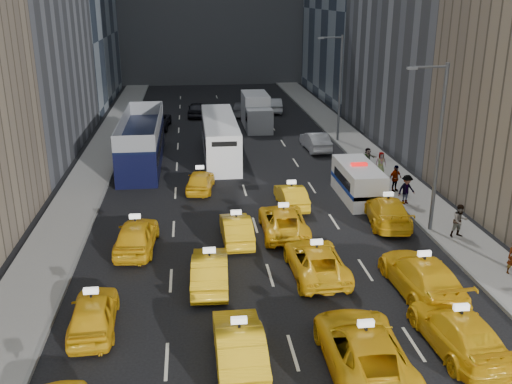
% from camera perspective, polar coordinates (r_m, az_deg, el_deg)
% --- Properties ---
extents(sidewalk_west, '(3.00, 90.00, 0.15)m').
position_cam_1_polar(sidewalk_west, '(42.55, -16.05, 1.92)').
color(sidewalk_west, gray).
rests_on(sidewalk_west, ground).
extents(sidewalk_east, '(3.00, 90.00, 0.15)m').
position_cam_1_polar(sidewalk_east, '(44.17, 11.91, 2.88)').
color(sidewalk_east, gray).
rests_on(sidewalk_east, ground).
extents(curb_west, '(0.15, 90.00, 0.18)m').
position_cam_1_polar(curb_west, '(42.33, -14.12, 2.02)').
color(curb_west, slate).
rests_on(curb_west, ground).
extents(curb_east, '(0.15, 90.00, 0.18)m').
position_cam_1_polar(curb_east, '(43.73, 10.10, 2.86)').
color(curb_east, slate).
rests_on(curb_east, ground).
extents(streetlight_near, '(2.15, 0.22, 9.00)m').
position_cam_1_polar(streetlight_near, '(30.78, 17.64, 4.65)').
color(streetlight_near, '#595B60').
rests_on(streetlight_near, ground).
extents(streetlight_far, '(2.15, 0.22, 9.00)m').
position_cam_1_polar(streetlight_far, '(49.33, 8.28, 10.55)').
color(streetlight_far, '#595B60').
rests_on(streetlight_far, ground).
extents(taxi_5, '(1.68, 4.71, 1.55)m').
position_cam_1_polar(taxi_5, '(20.26, -1.69, -15.09)').
color(taxi_5, yellow).
rests_on(taxi_5, ground).
extents(taxi_6, '(2.76, 5.81, 1.60)m').
position_cam_1_polar(taxi_6, '(20.34, 10.74, -15.21)').
color(taxi_6, yellow).
rests_on(taxi_6, ground).
extents(taxi_7, '(2.34, 5.25, 1.49)m').
position_cam_1_polar(taxi_7, '(22.26, 19.56, -12.95)').
color(taxi_7, yellow).
rests_on(taxi_7, ground).
extents(taxi_8, '(1.87, 4.30, 1.44)m').
position_cam_1_polar(taxi_8, '(22.98, -15.96, -11.53)').
color(taxi_8, yellow).
rests_on(taxi_8, ground).
extents(taxi_9, '(1.77, 4.53, 1.47)m').
position_cam_1_polar(taxi_9, '(25.28, -4.64, -7.79)').
color(taxi_9, yellow).
rests_on(taxi_9, ground).
extents(taxi_10, '(2.44, 5.11, 1.41)m').
position_cam_1_polar(taxi_10, '(26.25, 6.02, -6.83)').
color(taxi_10, yellow).
rests_on(taxi_10, ground).
extents(taxi_11, '(2.48, 5.70, 1.63)m').
position_cam_1_polar(taxi_11, '(25.57, 16.27, -8.02)').
color(taxi_11, yellow).
rests_on(taxi_11, ground).
extents(taxi_12, '(2.19, 4.78, 1.59)m').
position_cam_1_polar(taxi_12, '(29.12, -11.89, -4.25)').
color(taxi_12, yellow).
rests_on(taxi_12, ground).
extents(taxi_13, '(1.58, 4.24, 1.38)m').
position_cam_1_polar(taxi_13, '(29.54, -1.99, -3.69)').
color(taxi_13, yellow).
rests_on(taxi_13, ground).
extents(taxi_14, '(2.45, 5.12, 1.41)m').
position_cam_1_polar(taxi_14, '(30.51, 2.74, -2.92)').
color(taxi_14, yellow).
rests_on(taxi_14, ground).
extents(taxi_15, '(2.82, 5.45, 1.51)m').
position_cam_1_polar(taxi_15, '(32.60, 12.97, -1.83)').
color(taxi_15, yellow).
rests_on(taxi_15, ground).
extents(taxi_16, '(2.18, 4.25, 1.39)m').
position_cam_1_polar(taxi_16, '(37.23, -5.60, 1.14)').
color(taxi_16, yellow).
rests_on(taxi_16, ground).
extents(taxi_17, '(1.62, 4.11, 1.33)m').
position_cam_1_polar(taxi_17, '(34.38, 3.54, -0.40)').
color(taxi_17, yellow).
rests_on(taxi_17, ground).
extents(nypd_van, '(2.34, 5.51, 2.33)m').
position_cam_1_polar(nypd_van, '(36.08, 10.16, 0.93)').
color(nypd_van, white).
rests_on(nypd_van, ground).
extents(double_decker, '(2.86, 12.29, 3.57)m').
position_cam_1_polar(double_decker, '(43.75, -11.36, 5.07)').
color(double_decker, black).
rests_on(double_decker, ground).
extents(city_bus, '(3.89, 12.10, 3.07)m').
position_cam_1_polar(city_bus, '(44.89, -3.64, 5.44)').
color(city_bus, white).
rests_on(city_bus, ground).
extents(box_truck, '(2.61, 6.96, 3.15)m').
position_cam_1_polar(box_truck, '(54.94, 0.03, 8.05)').
color(box_truck, silver).
rests_on(box_truck, ground).
extents(misc_car_0, '(1.85, 4.65, 1.50)m').
position_cam_1_polar(misc_car_0, '(47.11, 5.97, 5.07)').
color(misc_car_0, '#AEB0B6').
rests_on(misc_car_0, ground).
extents(misc_car_1, '(2.91, 5.57, 1.50)m').
position_cam_1_polar(misc_car_1, '(55.72, -9.95, 7.09)').
color(misc_car_1, black).
rests_on(misc_car_1, ground).
extents(misc_car_2, '(2.42, 5.05, 1.42)m').
position_cam_1_polar(misc_car_2, '(60.72, -1.57, 8.32)').
color(misc_car_2, slate).
rests_on(misc_car_2, ground).
extents(misc_car_3, '(2.02, 4.55, 1.52)m').
position_cam_1_polar(misc_car_3, '(60.50, -5.96, 8.23)').
color(misc_car_3, black).
rests_on(misc_car_3, ground).
extents(misc_car_4, '(1.97, 4.78, 1.54)m').
position_cam_1_polar(misc_car_4, '(62.49, 1.76, 8.69)').
color(misc_car_4, '#9EA0A5').
rests_on(misc_car_4, ground).
extents(pedestrian_1, '(0.91, 0.58, 1.77)m').
position_cam_1_polar(pedestrian_1, '(31.45, 19.71, -2.74)').
color(pedestrian_1, gray).
rests_on(pedestrian_1, sidewalk_east).
extents(pedestrian_2, '(1.26, 0.82, 1.81)m').
position_cam_1_polar(pedestrian_2, '(35.43, 14.82, 0.25)').
color(pedestrian_2, gray).
rests_on(pedestrian_2, sidewalk_east).
extents(pedestrian_3, '(1.12, 0.84, 1.73)m').
position_cam_1_polar(pedestrian_3, '(37.54, 13.75, 1.34)').
color(pedestrian_3, gray).
rests_on(pedestrian_3, sidewalk_east).
extents(pedestrian_4, '(0.80, 0.49, 1.56)m').
position_cam_1_polar(pedestrian_4, '(41.10, 12.38, 2.87)').
color(pedestrian_4, gray).
rests_on(pedestrian_4, sidewalk_east).
extents(pedestrian_5, '(1.50, 0.88, 1.56)m').
position_cam_1_polar(pedestrian_5, '(42.02, 11.09, 3.31)').
color(pedestrian_5, gray).
rests_on(pedestrian_5, sidewalk_east).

